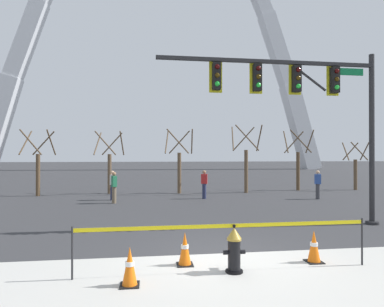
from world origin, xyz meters
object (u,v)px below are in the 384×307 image
at_px(monument_arch, 158,33).
at_px(pedestrian_near_trees, 204,184).
at_px(traffic_signal_gantry, 308,98).
at_px(pedestrian_walking_left, 114,187).
at_px(pedestrian_walking_right, 318,184).
at_px(traffic_cone_curb_edge, 130,267).
at_px(fire_hydrant, 234,250).
at_px(traffic_cone_mid_sidewalk, 185,249).
at_px(pedestrian_standing_center, 112,185).
at_px(traffic_cone_by_hydrant, 314,247).

xyz_separation_m(monument_arch, pedestrian_near_trees, (1.42, -37.26, -22.35)).
relative_size(traffic_signal_gantry, pedestrian_walking_left, 4.92).
distance_m(monument_arch, pedestrian_walking_left, 44.56).
height_order(monument_arch, pedestrian_walking_right, monument_arch).
height_order(traffic_cone_curb_edge, pedestrian_walking_left, pedestrian_walking_left).
relative_size(fire_hydrant, pedestrian_walking_right, 0.62).
relative_size(traffic_cone_curb_edge, pedestrian_walking_left, 0.46).
distance_m(traffic_cone_mid_sidewalk, pedestrian_near_trees, 11.17).
distance_m(pedestrian_standing_center, pedestrian_walking_right, 11.31).
bearing_deg(pedestrian_walking_left, pedestrian_near_trees, 13.27).
bearing_deg(monument_arch, pedestrian_near_trees, -87.81).
bearing_deg(pedestrian_walking_right, traffic_cone_by_hydrant, -119.05).
height_order(fire_hydrant, pedestrian_walking_right, pedestrian_walking_right).
height_order(traffic_signal_gantry, pedestrian_standing_center, traffic_signal_gantry).
bearing_deg(monument_arch, traffic_cone_mid_sidewalk, -91.05).
xyz_separation_m(traffic_cone_mid_sidewalk, traffic_cone_curb_edge, (-1.14, -1.00, 0.00)).
xyz_separation_m(fire_hydrant, pedestrian_walking_right, (7.57, 10.48, 0.35)).
distance_m(traffic_cone_by_hydrant, pedestrian_near_trees, 11.14).
bearing_deg(traffic_cone_mid_sidewalk, monument_arch, 88.95).
bearing_deg(traffic_cone_by_hydrant, traffic_cone_mid_sidewalk, 176.13).
relative_size(monument_arch, pedestrian_near_trees, 36.03).
distance_m(traffic_cone_mid_sidewalk, pedestrian_walking_right, 13.08).
bearing_deg(pedestrian_walking_left, monument_arch, 84.94).
xyz_separation_m(fire_hydrant, monument_arch, (-0.07, 48.75, 22.70)).
bearing_deg(traffic_cone_by_hydrant, traffic_signal_gantry, 64.47).
relative_size(monument_arch, pedestrian_standing_center, 36.03).
relative_size(traffic_signal_gantry, monument_arch, 0.14).
xyz_separation_m(traffic_cone_curb_edge, pedestrian_standing_center, (-1.58, 12.02, 0.46)).
relative_size(traffic_cone_by_hydrant, pedestrian_standing_center, 0.46).
xyz_separation_m(traffic_signal_gantry, pedestrian_walking_left, (-7.17, 6.34, -3.59)).
height_order(traffic_signal_gantry, pedestrian_walking_right, traffic_signal_gantry).
relative_size(traffic_cone_by_hydrant, traffic_signal_gantry, 0.09).
relative_size(pedestrian_walking_left, pedestrian_walking_right, 1.00).
bearing_deg(traffic_cone_curb_edge, monument_arch, 87.64).
xyz_separation_m(pedestrian_standing_center, pedestrian_walking_right, (11.26, -1.11, 0.00)).
bearing_deg(pedestrian_near_trees, monument_arch, 92.19).
xyz_separation_m(traffic_cone_by_hydrant, pedestrian_near_trees, (-0.61, 11.12, 0.46)).
bearing_deg(pedestrian_near_trees, pedestrian_standing_center, 178.89).
bearing_deg(traffic_cone_by_hydrant, pedestrian_standing_center, 116.72).
height_order(traffic_cone_by_hydrant, traffic_cone_curb_edge, same).
bearing_deg(pedestrian_walking_right, pedestrian_standing_center, 174.39).
height_order(fire_hydrant, traffic_signal_gantry, traffic_signal_gantry).
bearing_deg(traffic_cone_by_hydrant, pedestrian_walking_left, 118.56).
bearing_deg(traffic_cone_curb_edge, pedestrian_near_trees, 73.84).
distance_m(traffic_cone_curb_edge, traffic_signal_gantry, 8.35).
xyz_separation_m(fire_hydrant, pedestrian_standing_center, (-3.69, 11.59, 0.35)).
xyz_separation_m(traffic_signal_gantry, pedestrian_standing_center, (-7.38, 7.57, -3.59)).
xyz_separation_m(traffic_cone_mid_sidewalk, traffic_signal_gantry, (4.66, 3.44, 4.05)).
relative_size(traffic_cone_curb_edge, monument_arch, 0.01).
bearing_deg(traffic_cone_mid_sidewalk, traffic_signal_gantry, 36.47).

